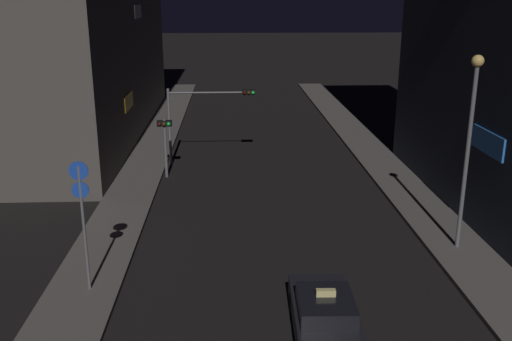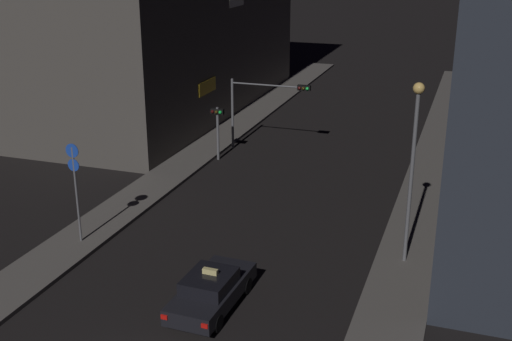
# 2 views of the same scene
# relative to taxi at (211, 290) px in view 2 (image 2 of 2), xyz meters

# --- Properties ---
(sidewalk_left) EXTENTS (2.48, 56.70, 0.18)m
(sidewalk_left) POSITION_rel_taxi_xyz_m (-7.74, 21.05, -0.65)
(sidewalk_left) COLOR #5B5651
(sidewalk_left) RESTS_ON ground_plane
(sidewalk_right) EXTENTS (2.48, 56.70, 0.18)m
(sidewalk_right) POSITION_rel_taxi_xyz_m (6.28, 21.05, -0.65)
(sidewalk_right) COLOR #5B5651
(sidewalk_right) RESTS_ON ground_plane
(taxi) EXTENTS (1.93, 4.50, 1.62)m
(taxi) POSITION_rel_taxi_xyz_m (0.00, 0.00, 0.00)
(taxi) COLOR black
(taxi) RESTS_ON ground_plane
(traffic_light_overhead) EXTENTS (5.15, 0.42, 4.54)m
(traffic_light_overhead) POSITION_rel_taxi_xyz_m (-4.10, 18.40, 2.65)
(traffic_light_overhead) COLOR slate
(traffic_light_overhead) RESTS_ON ground_plane
(traffic_light_left_kerb) EXTENTS (0.80, 0.42, 3.29)m
(traffic_light_left_kerb) POSITION_rel_taxi_xyz_m (-6.25, 15.89, 1.65)
(traffic_light_left_kerb) COLOR slate
(traffic_light_left_kerb) RESTS_ON ground_plane
(sign_pole_left) EXTENTS (0.61, 0.10, 4.49)m
(sign_pole_left) POSITION_rel_taxi_xyz_m (-7.50, 2.98, 2.16)
(sign_pole_left) COLOR slate
(sign_pole_left) RESTS_ON sidewalk_left
(street_lamp_near_block) EXTENTS (0.45, 0.45, 7.47)m
(street_lamp_near_block) POSITION_rel_taxi_xyz_m (6.22, 5.76, 4.20)
(street_lamp_near_block) COLOR slate
(street_lamp_near_block) RESTS_ON sidewalk_right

